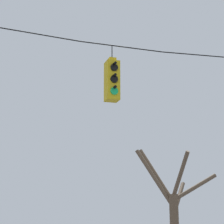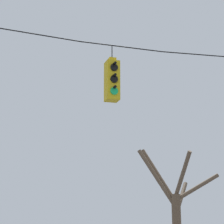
% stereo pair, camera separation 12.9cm
% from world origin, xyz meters
% --- Properties ---
extents(span_wire, '(16.18, 0.03, 0.63)m').
position_xyz_m(span_wire, '(-0.00, 0.28, 6.58)').
color(span_wire, black).
extents(traffic_light_near_right_pole, '(0.34, 0.46, 1.51)m').
position_xyz_m(traffic_light_near_right_pole, '(-0.30, 0.27, 5.40)').
color(traffic_light_near_right_pole, yellow).
extents(bare_tree, '(3.27, 2.60, 4.96)m').
position_xyz_m(bare_tree, '(4.50, 6.80, 2.37)').
color(bare_tree, brown).
rests_on(bare_tree, ground_plane).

